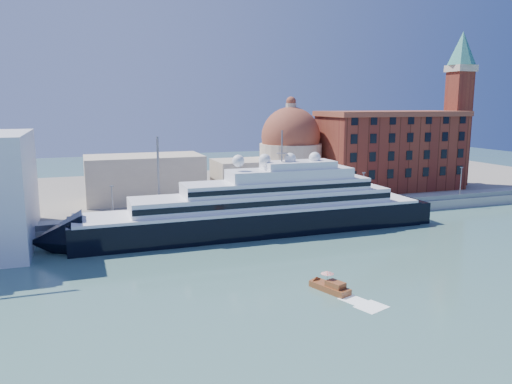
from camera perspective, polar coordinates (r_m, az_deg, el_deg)
name	(u,v)px	position (r m, az deg, el deg)	size (l,w,h in m)	color
ground	(307,265)	(87.43, 5.81, -8.26)	(400.00, 400.00, 0.00)	#386260
quay	(245,216)	(117.57, -1.29, -2.79)	(180.00, 10.00, 2.50)	gray
land	(204,189)	(156.33, -6.02, 0.29)	(260.00, 72.00, 2.00)	slate
quay_fence	(251,212)	(113.00, -0.58, -2.35)	(180.00, 0.10, 1.20)	slate
superyacht	(246,214)	(105.62, -1.19, -2.51)	(85.58, 11.86, 25.58)	black
water_taxi	(331,286)	(75.87, 8.53, -10.62)	(4.28, 6.93, 3.13)	brown
warehouse	(391,150)	(154.94, 15.13, 4.68)	(43.00, 19.00, 23.25)	maroon
campanile	(459,99)	(169.17, 22.17, 9.80)	(8.40, 8.40, 47.00)	maroon
church	(240,163)	(140.12, -1.88, 3.30)	(66.00, 18.00, 25.50)	beige
lamp_posts	(193,184)	(111.00, -7.25, 0.88)	(120.80, 2.40, 18.00)	slate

